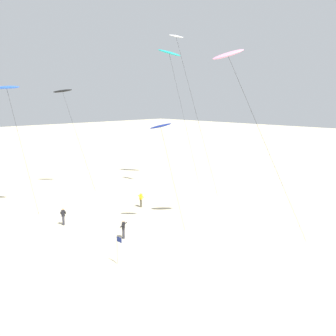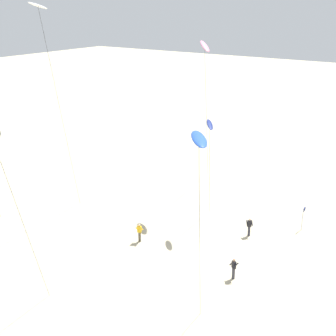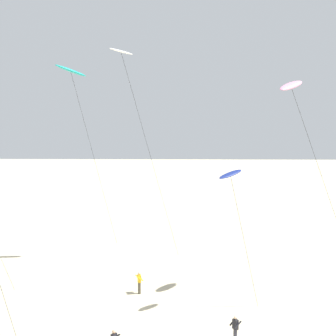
# 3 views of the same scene
# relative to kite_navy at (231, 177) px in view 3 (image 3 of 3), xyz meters

# --- Properties ---
(ground_plane) EXTENTS (260.00, 260.00, 0.00)m
(ground_plane) POSITION_rel_kite_navy_xyz_m (-5.05, -2.76, -9.21)
(ground_plane) COLOR beige
(kite_navy) EXTENTS (3.10, 1.75, 9.74)m
(kite_navy) POSITION_rel_kite_navy_xyz_m (0.00, 0.00, 0.00)
(kite_navy) COLOR navy
(kite_navy) RESTS_ON ground
(kite_pink) EXTENTS (7.71, 4.03, 16.02)m
(kite_pink) POSITION_rel_kite_navy_xyz_m (4.66, 3.39, 6.04)
(kite_pink) COLOR pink
(kite_pink) RESTS_ON ground
(kite_white) EXTENTS (6.15, 2.65, 19.39)m
(kite_white) POSITION_rel_kite_navy_xyz_m (-8.44, 10.62, 9.31)
(kite_white) COLOR white
(kite_white) RESTS_ON ground
(kite_teal) EXTENTS (5.70, 3.08, 18.60)m
(kite_teal) POSITION_rel_kite_navy_xyz_m (-14.15, 14.97, 8.59)
(kite_teal) COLOR teal
(kite_teal) RESTS_ON ground
(kite_flyer_middle) EXTENTS (0.71, 0.72, 1.67)m
(kite_flyer_middle) POSITION_rel_kite_navy_xyz_m (-0.12, -4.31, -8.32)
(kite_flyer_middle) COLOR #33333D
(kite_flyer_middle) RESTS_ON ground
(kite_flyer_furthest) EXTENTS (0.65, 0.66, 1.67)m
(kite_flyer_furthest) POSITION_rel_kite_navy_xyz_m (-6.35, 2.93, -8.32)
(kite_flyer_furthest) COLOR #4C4738
(kite_flyer_furthest) RESTS_ON ground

